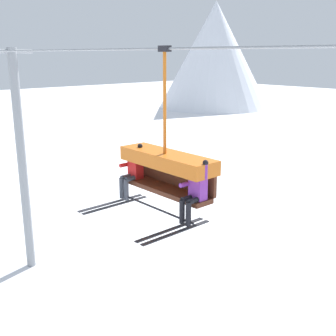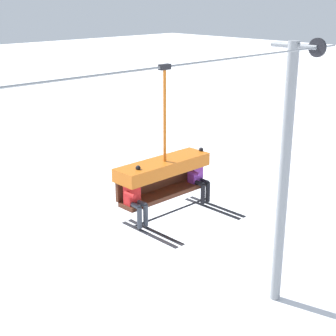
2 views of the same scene
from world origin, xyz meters
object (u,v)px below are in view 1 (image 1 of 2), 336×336
Objects in this scene: skier_red at (131,171)px; chairlift_chair at (167,166)px; lift_tower_near at (21,158)px; skier_purple at (194,192)px.

chairlift_chair is at bearing 12.06° from skier_red.
lift_tower_near is at bearing 173.86° from skier_red.
chairlift_chair is 1.96× the size of skier_red.
lift_tower_near is at bearing 175.02° from skier_purple.
skier_red is at bearing 180.00° from skier_purple.
lift_tower_near is at bearing 175.76° from chairlift_chair.
skier_red is 1.00× the size of skier_purple.
chairlift_chair is (9.59, -0.71, 1.71)m from lift_tower_near.
lift_tower_near is 5.36× the size of skier_purple.
skier_purple is at bearing -4.98° from lift_tower_near.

